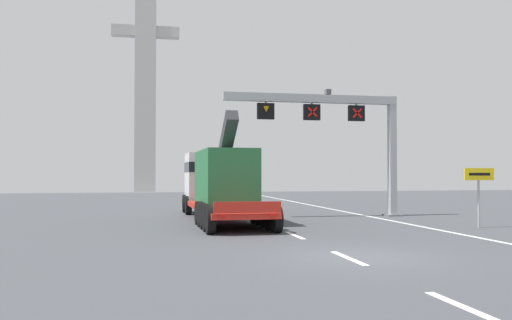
{
  "coord_description": "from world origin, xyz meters",
  "views": [
    {
      "loc": [
        -5.91,
        -14.75,
        2.4
      ],
      "look_at": [
        -0.59,
        12.12,
        3.1
      ],
      "focal_mm": 37.84,
      "sensor_mm": 36.0,
      "label": 1
    }
  ],
  "objects_px": {
    "exit_sign_yellow": "(479,183)",
    "bridge_pylon_distant": "(145,60)",
    "overhead_lane_gantry": "(337,120)",
    "heavy_haul_truck_red": "(218,181)"
  },
  "relations": [
    {
      "from": "exit_sign_yellow",
      "to": "bridge_pylon_distant",
      "type": "relative_size",
      "value": 0.08
    },
    {
      "from": "heavy_haul_truck_red",
      "to": "bridge_pylon_distant",
      "type": "bearing_deg",
      "value": 95.29
    },
    {
      "from": "heavy_haul_truck_red",
      "to": "bridge_pylon_distant",
      "type": "height_order",
      "value": "bridge_pylon_distant"
    },
    {
      "from": "overhead_lane_gantry",
      "to": "bridge_pylon_distant",
      "type": "height_order",
      "value": "bridge_pylon_distant"
    },
    {
      "from": "exit_sign_yellow",
      "to": "bridge_pylon_distant",
      "type": "distance_m",
      "value": 56.81
    },
    {
      "from": "exit_sign_yellow",
      "to": "heavy_haul_truck_red",
      "type": "bearing_deg",
      "value": 146.73
    },
    {
      "from": "overhead_lane_gantry",
      "to": "bridge_pylon_distant",
      "type": "relative_size",
      "value": 0.29
    },
    {
      "from": "heavy_haul_truck_red",
      "to": "exit_sign_yellow",
      "type": "xyz_separation_m",
      "value": [
        10.81,
        -7.1,
        0.02
      ]
    },
    {
      "from": "overhead_lane_gantry",
      "to": "exit_sign_yellow",
      "type": "relative_size",
      "value": 3.85
    },
    {
      "from": "overhead_lane_gantry",
      "to": "bridge_pylon_distant",
      "type": "xyz_separation_m",
      "value": [
        -10.91,
        45.37,
        12.42
      ]
    }
  ]
}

